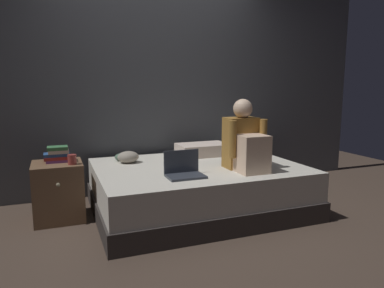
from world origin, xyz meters
The scene contains 10 objects.
ground_plane centered at (0.00, 0.00, 0.00)m, with size 8.00×8.00×0.00m, color #47382D.
wall_back centered at (0.00, 1.20, 1.35)m, with size 5.60×0.10×2.70m, color #4C4F54.
bed centered at (0.20, 0.30, 0.23)m, with size 2.00×1.50×0.46m.
nightstand centered at (-1.10, 0.54, 0.27)m, with size 0.44×0.46×0.54m.
person_sitting centered at (0.54, -0.02, 0.71)m, with size 0.39×0.44×0.66m.
laptop centered at (-0.08, -0.06, 0.52)m, with size 0.32×0.23×0.22m.
pillow centered at (0.44, 0.75, 0.53)m, with size 0.56×0.36×0.13m, color beige.
book_stack centered at (-1.09, 0.58, 0.61)m, with size 0.25×0.15×0.15m.
mug centered at (-0.97, 0.42, 0.58)m, with size 0.08×0.08×0.09m, color #933833.
clothes_pile centered at (-0.43, 0.69, 0.52)m, with size 0.22×0.28×0.12m.
Camera 1 is at (-1.10, -2.90, 1.24)m, focal length 33.47 mm.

